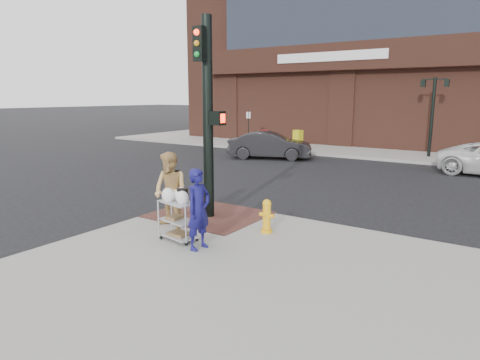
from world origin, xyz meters
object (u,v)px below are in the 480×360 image
Objects in this scene: traffic_signal_pole at (208,113)px; pedestrian_tan at (171,190)px; lamp_post at (433,108)px; woman_blue at (199,209)px; sedan_dark at (270,145)px; utility_cart at (178,217)px; fire_hydrant at (267,216)px.

traffic_signal_pole is 2.76× the size of pedestrian_tan.
lamp_post is 2.40× the size of woman_blue.
traffic_signal_pole is 1.17× the size of sedan_dark.
sedan_dark is (-6.95, -4.40, -1.91)m from lamp_post.
utility_cart reaches higher than fire_hydrant.
traffic_signal_pole is 2.17m from pedestrian_tan.
utility_cart is at bearing 81.23° from woman_blue.
fire_hydrant is (1.91, -0.31, -2.28)m from traffic_signal_pole.
lamp_post is 8.45m from sedan_dark.
utility_cart is 2.02m from fire_hydrant.
traffic_signal_pole reaches higher than utility_cart.
lamp_post is 3.44× the size of utility_cart.
utility_cart is (0.76, -0.59, -0.38)m from pedestrian_tan.
lamp_post is at bearing 87.92° from fire_hydrant.
sedan_dark is 13.64m from utility_cart.
fire_hydrant is (6.39, -11.13, -0.15)m from sedan_dark.
traffic_signal_pole reaches higher than fire_hydrant.
utility_cart is (-0.70, 0.15, -0.31)m from woman_blue.
traffic_signal_pole is 11.91m from sedan_dark.
utility_cart is at bearing -33.73° from pedestrian_tan.
lamp_post reaches higher than woman_blue.
woman_blue is at bearing -22.93° from pedestrian_tan.
pedestrian_tan reaches higher than woman_blue.
pedestrian_tan is 2.34m from fire_hydrant.
lamp_post is 0.80× the size of traffic_signal_pole.
pedestrian_tan is (-1.46, 0.74, 0.07)m from woman_blue.
fire_hydrant is at bearing -16.80° from woman_blue.
traffic_signal_pole is 3.00× the size of woman_blue.
woman_blue reaches higher than sedan_dark.
woman_blue is at bearing -110.21° from fire_hydrant.
woman_blue reaches higher than fire_hydrant.
pedestrian_tan is at bearing 66.55° from woman_blue.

